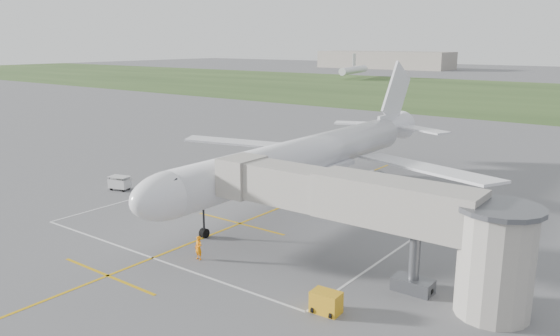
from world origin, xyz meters
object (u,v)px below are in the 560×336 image
Objects in this scene: gpu_unit at (326,302)px; ramp_worker_nose at (199,248)px; jet_bridge at (384,216)px; baggage_cart at (120,183)px; airliner at (308,156)px; ramp_worker_wing at (260,187)px.

gpu_unit is 1.00× the size of ramp_worker_nose.
jet_bridge is 34.22m from baggage_cart.
airliner reaches higher than ramp_worker_nose.
ramp_worker_nose is at bearing -160.17° from jet_bridge.
gpu_unit is at bearing 175.20° from ramp_worker_wing.
ramp_worker_wing is (-19.91, 11.58, -3.76)m from jet_bridge.
jet_bridge is at bearing -42.19° from airliner.
jet_bridge is 23.33m from ramp_worker_wing.
airliner is 6.03m from ramp_worker_wing.
baggage_cart is 15.70m from ramp_worker_wing.
ramp_worker_nose is at bearing 151.36° from ramp_worker_wing.
gpu_unit is (14.98, -20.06, -3.74)m from airliner.
jet_bridge reaches higher than gpu_unit.
baggage_cart is at bearing -150.73° from airliner.
gpu_unit is at bearing -97.24° from jet_bridge.
jet_bridge is at bearing 79.31° from gpu_unit.
baggage_cart is at bearing 65.63° from ramp_worker_wing.
baggage_cart is (-33.00, 9.96, 0.13)m from gpu_unit.
airliner is at bearing 137.81° from jet_bridge.
jet_bridge is at bearing -20.52° from baggage_cart.
airliner is 20.97m from baggage_cart.
ramp_worker_nose reaches higher than gpu_unit.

